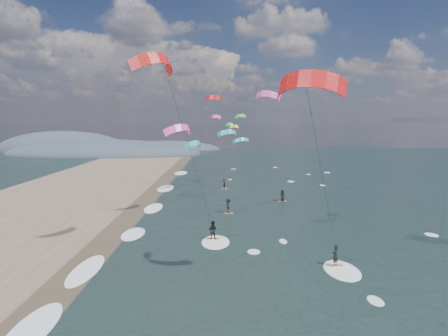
{
  "coord_description": "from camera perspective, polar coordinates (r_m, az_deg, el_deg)",
  "views": [
    {
      "loc": [
        -1.11,
        -21.05,
        11.25
      ],
      "look_at": [
        -1.0,
        12.0,
        7.0
      ],
      "focal_mm": 30.0,
      "sensor_mm": 36.0,
      "label": 1
    }
  ],
  "objects": [
    {
      "name": "wet_sand_strip",
      "position": [
        34.77,
        -18.86,
        -11.95
      ],
      "size": [
        3.0,
        240.0,
        0.0
      ],
      "primitive_type": "cube",
      "color": "#382D23",
      "rests_on": "ground"
    },
    {
      "name": "bg_kite_field",
      "position": [
        71.7,
        0.44,
        6.87
      ],
      "size": [
        13.05,
        68.75,
        9.66
      ],
      "color": "teal",
      "rests_on": "ground"
    },
    {
      "name": "ground",
      "position": [
        23.89,
        2.67,
        -20.77
      ],
      "size": [
        260.0,
        260.0,
        0.0
      ],
      "primitive_type": "plane",
      "color": "black",
      "rests_on": "ground"
    },
    {
      "name": "shoreline_surf",
      "position": [
        38.75,
        -14.88,
        -9.8
      ],
      "size": [
        2.4,
        79.4,
        0.11
      ],
      "color": "white",
      "rests_on": "ground"
    },
    {
      "name": "far_kitesurfers",
      "position": [
        49.66,
        2.87,
        -4.74
      ],
      "size": [
        9.15,
        17.24,
        1.84
      ],
      "color": "orange",
      "rests_on": "ground"
    },
    {
      "name": "kitesurfer_near_a",
      "position": [
        23.49,
        13.54,
        6.19
      ],
      "size": [
        7.8,
        9.04,
        14.63
      ],
      "color": "orange",
      "rests_on": "ground"
    },
    {
      "name": "coastal_hills",
      "position": [
        136.59,
        -18.88,
        2.21
      ],
      "size": [
        80.0,
        41.0,
        15.0
      ],
      "color": "#3D4756",
      "rests_on": "ground"
    },
    {
      "name": "kitesurfer_near_b",
      "position": [
        30.22,
        -6.61,
        6.94
      ],
      "size": [
        6.89,
        9.36,
        16.62
      ],
      "color": "orange",
      "rests_on": "ground"
    }
  ]
}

